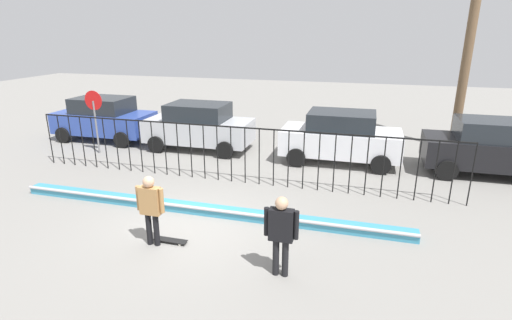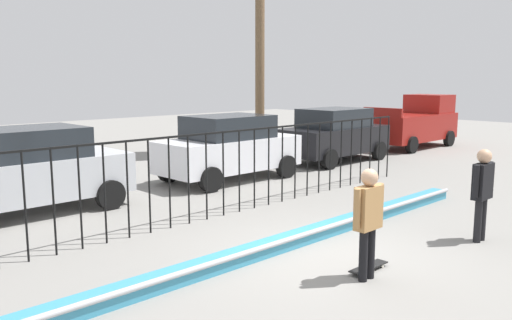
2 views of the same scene
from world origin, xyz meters
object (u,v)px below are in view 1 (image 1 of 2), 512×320
Objects in this scene: parked_car_black at (492,147)px; stop_sign at (95,113)px; parked_car_blue at (104,118)px; skateboard at (170,240)px; skateboarder at (150,205)px; parked_car_silver at (199,126)px; parked_car_white at (341,137)px; camera_operator at (281,229)px.

stop_sign is at bearing -170.83° from parked_car_black.
stop_sign is at bearing -61.24° from parked_car_blue.
stop_sign is (-6.06, 5.65, 1.56)m from skateboard.
parked_car_silver reaches higher than skateboarder.
parked_car_silver and parked_car_white have the same top height.
parked_car_silver is at bearing -177.57° from parked_car_black.
parked_car_blue is 1.00× the size of parked_car_black.
parked_car_silver is 5.72m from parked_car_white.
parked_car_blue is 1.00× the size of parked_car_silver.
skateboarder is at bearing -121.16° from parked_car_white.
parked_car_white is at bearing -176.59° from parked_car_black.
skateboard is at bearing -73.71° from parked_car_silver.
parked_car_black is at bearing -69.56° from camera_operator.
parked_car_blue is 15.39m from parked_car_black.
stop_sign reaches higher than camera_operator.
parked_car_silver is 1.72× the size of stop_sign.
skateboard is (0.33, 0.18, -0.95)m from skateboarder.
stop_sign reaches higher than parked_car_white.
camera_operator is (2.74, -0.56, 0.97)m from skateboard.
stop_sign is at bearing 21.38° from camera_operator.
parked_car_silver is at bearing -2.60° from parked_car_blue.
parked_car_black is (5.01, -0.01, 0.00)m from parked_car_white.
skateboarder is at bearing 49.54° from camera_operator.
skateboarder is 0.98× the size of camera_operator.
skateboarder is 8.12m from parked_car_white.
parked_car_white reaches higher than camera_operator.
skateboard is 0.19× the size of parked_car_silver.
parked_car_blue is (-9.80, 8.06, -0.05)m from camera_operator.
parked_car_black is (15.38, -0.43, 0.00)m from parked_car_blue.
parked_car_blue and parked_car_black have the same top height.
parked_car_silver reaches higher than camera_operator.
skateboard is at bearing -136.11° from parked_car_black.
parked_car_black is (5.58, 7.64, -0.05)m from camera_operator.
camera_operator is (3.07, -0.38, 0.02)m from skateboarder.
skateboard is at bearing -46.49° from parked_car_blue.
skateboarder is 0.67× the size of stop_sign.
skateboarder is at bearing -173.49° from skateboard.
parked_car_blue and parked_car_silver have the same top height.
parked_car_blue is 10.38m from parked_car_white.
skateboarder is 0.39× the size of parked_car_black.
stop_sign is (-5.73, 5.82, 0.61)m from skateboarder.
stop_sign reaches higher than parked_car_silver.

